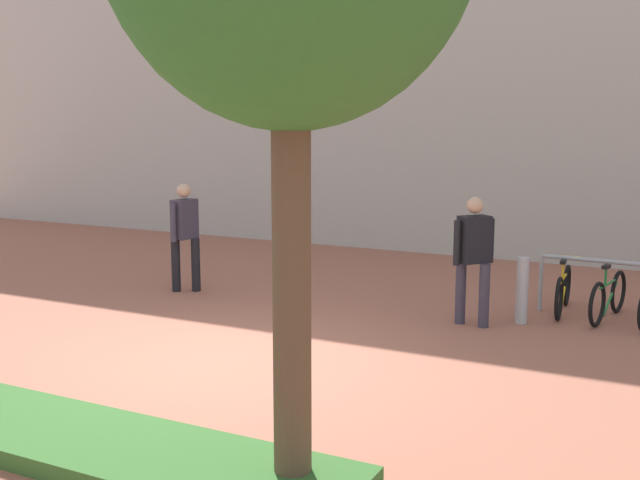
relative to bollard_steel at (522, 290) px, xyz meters
name	(u,v)px	position (x,y,z in m)	size (l,w,h in m)	color
ground_plane	(221,365)	(-2.63, -3.28, -0.45)	(60.00, 60.00, 0.00)	#9E5B47
building_facade	(454,2)	(-2.63, 5.13, 4.55)	(28.00, 1.20, 10.00)	#B2ADA3
bollard_steel	(522,290)	(0.00, 0.00, 0.00)	(0.16, 0.16, 0.90)	#ADADB2
person_suited_dark	(474,253)	(-0.57, -0.40, 0.53)	(0.47, 0.48, 1.72)	#383342
person_suited_navy	(185,230)	(-5.18, -0.46, 0.53)	(0.41, 0.61, 1.72)	black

